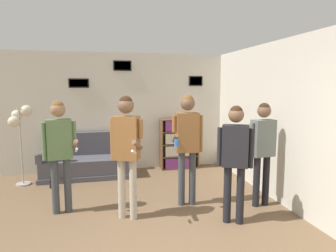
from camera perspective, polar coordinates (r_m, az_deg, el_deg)
name	(u,v)px	position (r m, az deg, el deg)	size (l,w,h in m)	color
wall_back	(122,112)	(7.02, -8.68, 2.67)	(7.20, 0.08, 2.70)	silver
wall_right	(268,120)	(5.64, 18.45, 1.13)	(0.06, 6.70, 2.70)	silver
couch	(85,163)	(6.78, -15.46, -6.74)	(1.86, 0.80, 0.93)	#4C4C56
bookshelf	(179,144)	(7.12, 2.17, -3.40)	(0.89, 0.30, 1.18)	brown
floor_lamp	(20,122)	(6.47, -26.43, 0.66)	(0.42, 0.45, 1.59)	#ADA89E
person_player_foreground_left	(59,145)	(4.81, -19.97, -3.33)	(0.54, 0.44, 1.73)	#3D4247
person_player_foreground_center	(126,143)	(4.35, -7.92, -3.26)	(0.46, 0.60, 1.81)	#B7AD99
person_watcher_holding_cup	(187,137)	(4.82, 3.71, -2.13)	(0.53, 0.43, 1.81)	#3D4247
person_spectator_near_bookshelf	(235,152)	(4.29, 12.65, -4.86)	(0.45, 0.34, 1.68)	black
person_spectator_far_right	(263,143)	(5.03, 17.61, -3.17)	(0.50, 0.24, 1.69)	black
bottle_on_floor	(51,184)	(6.26, -21.35, -10.20)	(0.07, 0.07, 0.23)	black
drinking_cup	(177,117)	(7.01, 1.70, 1.78)	(0.08, 0.08, 0.11)	red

